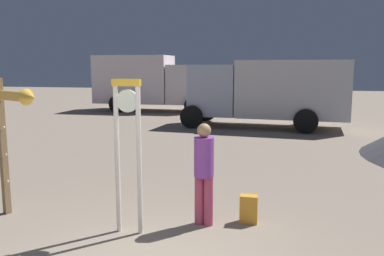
{
  "coord_description": "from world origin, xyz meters",
  "views": [
    {
      "loc": [
        1.44,
        -3.78,
        2.42
      ],
      "look_at": [
        -0.27,
        4.02,
        1.2
      ],
      "focal_mm": 37.43,
      "sensor_mm": 36.0,
      "label": 1
    }
  ],
  "objects_px": {
    "arrow_sign": "(13,125)",
    "box_truck_near": "(269,90)",
    "person_near_clock": "(204,169)",
    "box_truck_far": "(147,81)",
    "standing_clock": "(128,143)",
    "backpack": "(249,209)"
  },
  "relations": [
    {
      "from": "arrow_sign",
      "to": "box_truck_near",
      "type": "relative_size",
      "value": 0.34
    },
    {
      "from": "person_near_clock",
      "to": "box_truck_far",
      "type": "distance_m",
      "value": 16.63
    },
    {
      "from": "standing_clock",
      "to": "arrow_sign",
      "type": "bearing_deg",
      "value": 176.3
    },
    {
      "from": "standing_clock",
      "to": "person_near_clock",
      "type": "height_order",
      "value": "standing_clock"
    },
    {
      "from": "standing_clock",
      "to": "box_truck_near",
      "type": "bearing_deg",
      "value": 81.23
    },
    {
      "from": "box_truck_near",
      "to": "person_near_clock",
      "type": "bearing_deg",
      "value": -93.75
    },
    {
      "from": "standing_clock",
      "to": "box_truck_far",
      "type": "xyz_separation_m",
      "value": [
        -5.09,
        15.96,
        0.32
      ]
    },
    {
      "from": "arrow_sign",
      "to": "box_truck_near",
      "type": "height_order",
      "value": "box_truck_near"
    },
    {
      "from": "arrow_sign",
      "to": "box_truck_far",
      "type": "distance_m",
      "value": 16.14
    },
    {
      "from": "person_near_clock",
      "to": "backpack",
      "type": "bearing_deg",
      "value": 18.67
    },
    {
      "from": "standing_clock",
      "to": "person_near_clock",
      "type": "distance_m",
      "value": 1.23
    },
    {
      "from": "box_truck_near",
      "to": "box_truck_far",
      "type": "relative_size",
      "value": 1.08
    },
    {
      "from": "arrow_sign",
      "to": "box_truck_near",
      "type": "bearing_deg",
      "value": 71.5
    },
    {
      "from": "person_near_clock",
      "to": "box_truck_far",
      "type": "bearing_deg",
      "value": 111.58
    },
    {
      "from": "box_truck_near",
      "to": "arrow_sign",
      "type": "bearing_deg",
      "value": -108.5
    },
    {
      "from": "arrow_sign",
      "to": "person_near_clock",
      "type": "distance_m",
      "value": 3.06
    },
    {
      "from": "box_truck_far",
      "to": "arrow_sign",
      "type": "bearing_deg",
      "value": -78.78
    },
    {
      "from": "standing_clock",
      "to": "arrow_sign",
      "type": "height_order",
      "value": "standing_clock"
    },
    {
      "from": "arrow_sign",
      "to": "person_near_clock",
      "type": "xyz_separation_m",
      "value": [
        2.97,
        0.39,
        -0.64
      ]
    },
    {
      "from": "backpack",
      "to": "standing_clock",
      "type": "bearing_deg",
      "value": -156.27
    },
    {
      "from": "person_near_clock",
      "to": "backpack",
      "type": "height_order",
      "value": "person_near_clock"
    },
    {
      "from": "person_near_clock",
      "to": "backpack",
      "type": "xyz_separation_m",
      "value": [
        0.68,
        0.23,
        -0.67
      ]
    }
  ]
}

